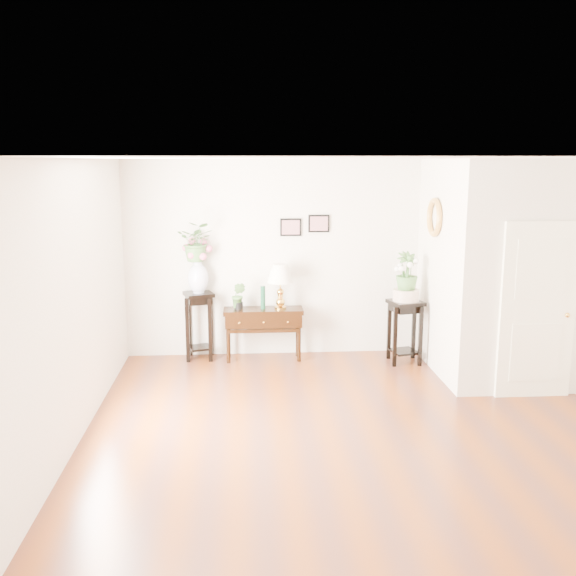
{
  "coord_description": "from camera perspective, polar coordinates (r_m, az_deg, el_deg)",
  "views": [
    {
      "loc": [
        -1.34,
        -6.29,
        2.78
      ],
      "look_at": [
        -0.79,
        1.3,
        1.26
      ],
      "focal_mm": 40.0,
      "sensor_mm": 36.0,
      "label": 1
    }
  ],
  "objects": [
    {
      "name": "wall_front",
      "position": [
        4.03,
        15.74,
        -9.14
      ],
      "size": [
        6.0,
        0.02,
        2.8
      ],
      "primitive_type": "cube",
      "color": "silver",
      "rests_on": "ground"
    },
    {
      "name": "potted_plant",
      "position": [
        8.94,
        -4.42,
        -0.76
      ],
      "size": [
        0.25,
        0.22,
        0.36
      ],
      "primitive_type": "imported",
      "rotation": [
        0.0,
        0.0,
        -0.39
      ],
      "color": "#417234",
      "rests_on": "console_table"
    },
    {
      "name": "green_vase",
      "position": [
        8.94,
        -2.24,
        -0.8
      ],
      "size": [
        0.09,
        0.09,
        0.33
      ],
      "primitive_type": "cylinder",
      "rotation": [
        0.0,
        0.0,
        0.39
      ],
      "color": "#113B25",
      "rests_on": "console_table"
    },
    {
      "name": "floor",
      "position": [
        7.01,
        7.4,
        -12.17
      ],
      "size": [
        6.0,
        5.5,
        0.02
      ],
      "primitive_type": "cube",
      "color": "#6A2F0F",
      "rests_on": "ground"
    },
    {
      "name": "table_lamp",
      "position": [
        8.92,
        -0.69,
        0.36
      ],
      "size": [
        0.47,
        0.47,
        0.64
      ],
      "primitive_type": "cube",
      "rotation": [
        0.0,
        0.0,
        0.35
      ],
      "color": "gold",
      "rests_on": "console_table"
    },
    {
      "name": "wall_back",
      "position": [
        9.25,
        4.25,
        2.67
      ],
      "size": [
        6.0,
        0.02,
        2.8
      ],
      "primitive_type": "cube",
      "color": "silver",
      "rests_on": "ground"
    },
    {
      "name": "wall_left",
      "position": [
        6.65,
        -18.49,
        -1.26
      ],
      "size": [
        0.02,
        5.5,
        2.8
      ],
      "primitive_type": "cube",
      "color": "silver",
      "rests_on": "ground"
    },
    {
      "name": "console_table",
      "position": [
        9.07,
        -2.2,
        -4.13
      ],
      "size": [
        1.11,
        0.37,
        0.74
      ],
      "primitive_type": "cube",
      "rotation": [
        0.0,
        0.0,
        -0.0
      ],
      "color": "black",
      "rests_on": "floor"
    },
    {
      "name": "partition",
      "position": [
        8.88,
        18.73,
        1.75
      ],
      "size": [
        1.8,
        1.95,
        2.8
      ],
      "primitive_type": "cube",
      "color": "silver",
      "rests_on": "floor"
    },
    {
      "name": "plant_stand_b",
      "position": [
        9.08,
        10.32,
        -3.84
      ],
      "size": [
        0.5,
        0.5,
        0.88
      ],
      "primitive_type": "cube",
      "rotation": [
        0.0,
        0.0,
        0.25
      ],
      "color": "black",
      "rests_on": "floor"
    },
    {
      "name": "ceramic_bowl",
      "position": [
        8.96,
        10.44,
        -0.62
      ],
      "size": [
        0.45,
        0.45,
        0.16
      ],
      "primitive_type": "cylinder",
      "rotation": [
        0.0,
        0.0,
        0.3
      ],
      "color": "beige",
      "rests_on": "plant_stand_b"
    },
    {
      "name": "art_print_left",
      "position": [
        9.1,
        0.24,
        5.42
      ],
      "size": [
        0.3,
        0.02,
        0.25
      ],
      "primitive_type": "cube",
      "color": "black",
      "rests_on": "wall_back"
    },
    {
      "name": "lily_arrangement",
      "position": [
        8.96,
        -8.07,
        3.84
      ],
      "size": [
        0.59,
        0.54,
        0.56
      ],
      "primitive_type": "imported",
      "rotation": [
        0.0,
        0.0,
        -0.23
      ],
      "color": "#417234",
      "rests_on": "porcelain_vase"
    },
    {
      "name": "plant_stand_a",
      "position": [
        9.18,
        -7.87,
        -3.34
      ],
      "size": [
        0.47,
        0.47,
        0.96
      ],
      "primitive_type": "cube",
      "rotation": [
        0.0,
        0.0,
        0.32
      ],
      "color": "black",
      "rests_on": "floor"
    },
    {
      "name": "porcelain_vase",
      "position": [
        9.03,
        -7.99,
        0.99
      ],
      "size": [
        0.35,
        0.35,
        0.5
      ],
      "primitive_type": null,
      "rotation": [
        0.0,
        0.0,
        0.24
      ],
      "color": "silver",
      "rests_on": "plant_stand_a"
    },
    {
      "name": "ceiling",
      "position": [
        6.43,
        8.04,
        11.37
      ],
      "size": [
        6.0,
        5.5,
        0.02
      ],
      "primitive_type": "cube",
      "color": "white",
      "rests_on": "ground"
    },
    {
      "name": "door",
      "position": [
        8.05,
        21.3,
        -1.91
      ],
      "size": [
        0.9,
        0.05,
        2.1
      ],
      "primitive_type": "cube",
      "color": "white",
      "rests_on": "floor"
    },
    {
      "name": "wall_ornament",
      "position": [
        8.6,
        12.86,
        6.14
      ],
      "size": [
        0.07,
        0.51,
        0.51
      ],
      "primitive_type": "torus",
      "rotation": [
        0.0,
        1.57,
        0.0
      ],
      "color": "#C0873D",
      "rests_on": "partition"
    },
    {
      "name": "art_print_right",
      "position": [
        9.13,
        2.76,
        5.74
      ],
      "size": [
        0.3,
        0.02,
        0.25
      ],
      "primitive_type": "cube",
      "color": "black",
      "rests_on": "wall_back"
    },
    {
      "name": "narcissus",
      "position": [
        8.9,
        10.51,
        1.38
      ],
      "size": [
        0.39,
        0.39,
        0.56
      ],
      "primitive_type": "imported",
      "rotation": [
        0.0,
        0.0,
        0.29
      ],
      "color": "#417234",
      "rests_on": "ceramic_bowl"
    }
  ]
}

